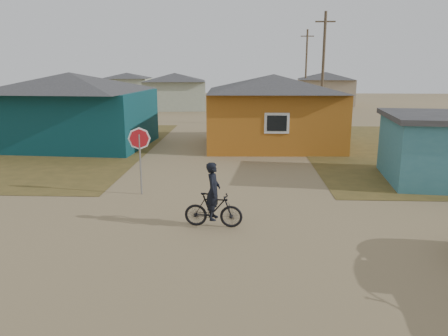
{
  "coord_description": "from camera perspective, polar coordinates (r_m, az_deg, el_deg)",
  "views": [
    {
      "loc": [
        0.9,
        -10.03,
        4.4
      ],
      "look_at": [
        0.31,
        3.0,
        1.3
      ],
      "focal_mm": 35.0,
      "sensor_mm": 36.0,
      "label": 1
    }
  ],
  "objects": [
    {
      "name": "utility_pole_far",
      "position": [
        48.48,
        10.67,
        12.83
      ],
      "size": [
        1.4,
        0.2,
        8.0
      ],
      "color": "brown",
      "rests_on": "ground"
    },
    {
      "name": "stop_sign",
      "position": [
        15.08,
        -10.97,
        2.94
      ],
      "size": [
        0.75,
        0.25,
        2.35
      ],
      "color": "gray",
      "rests_on": "ground"
    },
    {
      "name": "house_pale_north",
      "position": [
        58.04,
        -12.51,
        10.44
      ],
      "size": [
        6.28,
        5.81,
        3.4
      ],
      "color": "#A3AC93",
      "rests_on": "ground"
    },
    {
      "name": "house_yellow",
      "position": [
        24.2,
        6.41,
        7.6
      ],
      "size": [
        7.72,
        6.76,
        3.9
      ],
      "color": "#A55E19",
      "rests_on": "ground"
    },
    {
      "name": "cyclist",
      "position": [
        12.04,
        -1.4,
        -4.68
      ],
      "size": [
        1.65,
        0.61,
        1.83
      ],
      "color": "black",
      "rests_on": "ground"
    },
    {
      "name": "utility_pole_near",
      "position": [
        32.52,
        12.81,
        12.58
      ],
      "size": [
        1.4,
        0.2,
        8.0
      ],
      "color": "brown",
      "rests_on": "ground"
    },
    {
      "name": "house_pale_west",
      "position": [
        44.64,
        -6.42,
        10.02
      ],
      "size": [
        7.04,
        6.15,
        3.6
      ],
      "color": "#A3AC93",
      "rests_on": "ground"
    },
    {
      "name": "ground",
      "position": [
        10.99,
        -2.37,
        -10.24
      ],
      "size": [
        120.0,
        120.0,
        0.0
      ],
      "primitive_type": "plane",
      "color": "#8D7651"
    },
    {
      "name": "house_beige_east",
      "position": [
        50.92,
        13.08,
        10.16
      ],
      "size": [
        6.95,
        6.05,
        3.6
      ],
      "color": "tan",
      "rests_on": "ground"
    },
    {
      "name": "house_teal",
      "position": [
        25.45,
        -19.28,
        7.34
      ],
      "size": [
        8.93,
        7.08,
        4.0
      ],
      "color": "#0A343A",
      "rests_on": "ground"
    }
  ]
}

